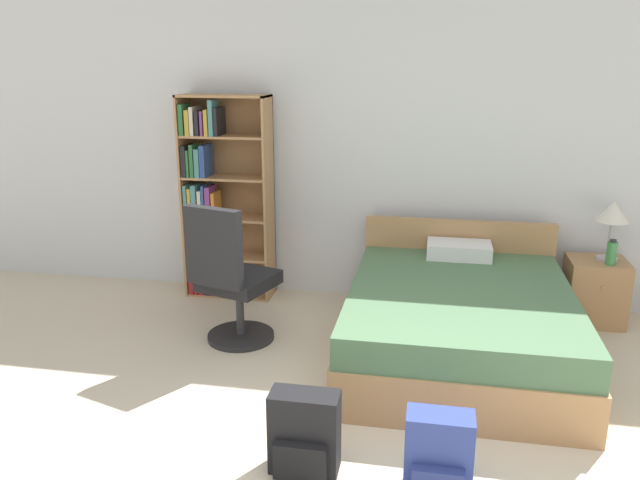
# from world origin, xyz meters

# --- Properties ---
(wall_back) EXTENTS (9.00, 0.06, 2.60)m
(wall_back) POSITION_xyz_m (0.00, 3.23, 1.30)
(wall_back) COLOR silver
(wall_back) RESTS_ON ground_plane
(bookshelf) EXTENTS (0.76, 0.31, 1.77)m
(bookshelf) POSITION_xyz_m (-1.63, 3.01, 0.88)
(bookshelf) COLOR #AD7F51
(bookshelf) RESTS_ON ground_plane
(bed) EXTENTS (1.54, 1.95, 0.78)m
(bed) POSITION_xyz_m (0.45, 2.14, 0.27)
(bed) COLOR #AD7F51
(bed) RESTS_ON ground_plane
(office_chair) EXTENTS (0.61, 0.67, 1.08)m
(office_chair) POSITION_xyz_m (-1.19, 2.01, 0.50)
(office_chair) COLOR #232326
(office_chair) RESTS_ON ground_plane
(nightstand) EXTENTS (0.44, 0.42, 0.52)m
(nightstand) POSITION_xyz_m (1.53, 2.95, 0.26)
(nightstand) COLOR #AD7F51
(nightstand) RESTS_ON ground_plane
(table_lamp) EXTENTS (0.25, 0.25, 0.47)m
(table_lamp) POSITION_xyz_m (1.60, 2.96, 0.89)
(table_lamp) COLOR #B2B2B7
(table_lamp) RESTS_ON nightstand
(water_bottle) EXTENTS (0.08, 0.08, 0.20)m
(water_bottle) POSITION_xyz_m (1.59, 2.85, 0.62)
(water_bottle) COLOR #3F8C4C
(water_bottle) RESTS_ON nightstand
(backpack_blue) EXTENTS (0.32, 0.23, 0.43)m
(backpack_blue) POSITION_xyz_m (0.32, 0.58, 0.21)
(backpack_blue) COLOR navy
(backpack_blue) RESTS_ON ground_plane
(backpack_black) EXTENTS (0.35, 0.23, 0.44)m
(backpack_black) POSITION_xyz_m (-0.36, 0.65, 0.21)
(backpack_black) COLOR black
(backpack_black) RESTS_ON ground_plane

